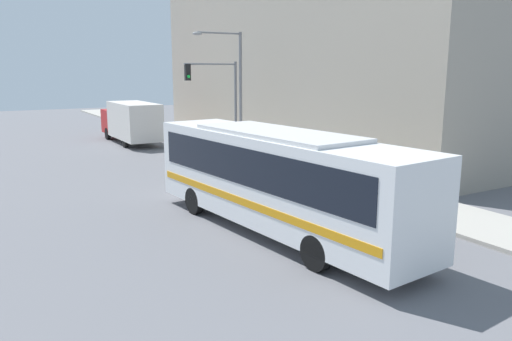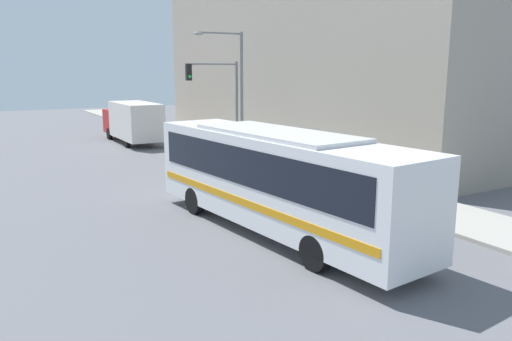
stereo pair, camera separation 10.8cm
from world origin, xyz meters
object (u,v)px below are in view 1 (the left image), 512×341
at_px(parking_meter, 291,156).
at_px(traffic_light_pole, 219,93).
at_px(street_lamp, 234,84).
at_px(fire_hydrant, 337,180).
at_px(city_bus, 276,175).
at_px(delivery_truck, 131,121).

bearing_deg(parking_meter, traffic_light_pole, 98.78).
xyz_separation_m(parking_meter, street_lamp, (-0.17, 5.65, 3.38)).
bearing_deg(street_lamp, fire_hydrant, -88.94).
bearing_deg(parking_meter, fire_hydrant, -90.00).
bearing_deg(parking_meter, city_bus, -127.71).
distance_m(parking_meter, street_lamp, 6.59).
relative_size(city_bus, parking_meter, 8.13).
xyz_separation_m(fire_hydrant, street_lamp, (-0.17, 9.16, 3.94)).
xyz_separation_m(delivery_truck, traffic_light_pole, (2.42, -9.60, 2.33)).
distance_m(delivery_truck, fire_hydrant, 19.52).
relative_size(delivery_truck, traffic_light_pole, 1.45).
height_order(fire_hydrant, street_lamp, street_lamp).
distance_m(delivery_truck, traffic_light_pole, 10.17).
height_order(city_bus, fire_hydrant, city_bus).
relative_size(city_bus, traffic_light_pole, 2.06).
bearing_deg(parking_meter, delivery_truck, 102.08).
relative_size(fire_hydrant, traffic_light_pole, 0.14).
bearing_deg(fire_hydrant, city_bus, -147.74).
bearing_deg(street_lamp, parking_meter, -88.28).
xyz_separation_m(delivery_truck, parking_meter, (3.36, -15.68, -0.53)).
xyz_separation_m(city_bus, fire_hydrant, (5.31, 3.35, -1.41)).
bearing_deg(street_lamp, city_bus, -112.32).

